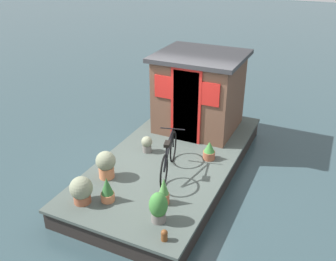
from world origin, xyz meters
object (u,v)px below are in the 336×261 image
object	(u,v)px
potted_plant_ivy	(106,164)
potted_plant_sage	(147,144)
bicycle	(169,157)
potted_plant_lavender	(209,151)
potted_plant_rosemary	(164,191)
potted_plant_geranium	(158,207)
houseboat_cabin	(199,92)
potted_plant_thyme	(81,190)
potted_plant_mint	(107,190)
mooring_bollard	(164,235)

from	to	relation	value
potted_plant_ivy	potted_plant_sage	bearing A→B (deg)	-11.36
bicycle	potted_plant_lavender	bearing A→B (deg)	-32.57
potted_plant_sage	bicycle	bearing A→B (deg)	-125.60
potted_plant_rosemary	potted_plant_ivy	bearing A→B (deg)	79.10
potted_plant_geranium	potted_plant_rosemary	xyz separation A→B (m)	(0.47, 0.13, -0.03)
houseboat_cabin	potted_plant_sage	distance (m)	1.89
potted_plant_thyme	potted_plant_rosemary	distance (m)	1.45
potted_plant_mint	potted_plant_thyme	distance (m)	0.45
potted_plant_mint	potted_plant_ivy	world-z (taller)	potted_plant_ivy
potted_plant_mint	bicycle	bearing A→B (deg)	-25.44
potted_plant_geranium	potted_plant_lavender	world-z (taller)	potted_plant_geranium
potted_plant_sage	mooring_bollard	world-z (taller)	potted_plant_sage
potted_plant_mint	potted_plant_geranium	world-z (taller)	potted_plant_geranium
potted_plant_ivy	mooring_bollard	xyz separation A→B (m)	(-1.11, -1.79, -0.20)
potted_plant_sage	houseboat_cabin	bearing A→B (deg)	-19.17
houseboat_cabin	bicycle	distance (m)	2.30
potted_plant_ivy	potted_plant_thyme	distance (m)	0.86
potted_plant_mint	potted_plant_ivy	distance (m)	0.77
mooring_bollard	potted_plant_mint	bearing A→B (deg)	70.50
potted_plant_mint	potted_plant_thyme	bearing A→B (deg)	120.87
potted_plant_geranium	mooring_bollard	size ratio (longest dim) A/B	2.77
potted_plant_ivy	potted_plant_lavender	bearing A→B (deg)	-46.51
potted_plant_sage	potted_plant_thyme	distance (m)	2.09
potted_plant_lavender	potted_plant_thyme	bearing A→B (deg)	146.94
bicycle	potted_plant_rosemary	distance (m)	0.98
houseboat_cabin	potted_plant_lavender	xyz separation A→B (m)	(-1.36, -0.78, -0.75)
potted_plant_lavender	bicycle	bearing A→B (deg)	147.43
potted_plant_thyme	houseboat_cabin	bearing A→B (deg)	-11.62
houseboat_cabin	potted_plant_sage	world-z (taller)	houseboat_cabin
bicycle	houseboat_cabin	bearing A→B (deg)	5.87
mooring_bollard	potted_plant_rosemary	bearing A→B (deg)	26.10
bicycle	potted_plant_rosemary	bearing A→B (deg)	-160.26
potted_plant_sage	potted_plant_thyme	bearing A→B (deg)	174.65
houseboat_cabin	potted_plant_rosemary	bearing A→B (deg)	-169.91
houseboat_cabin	potted_plant_thyme	size ratio (longest dim) A/B	3.96
potted_plant_geranium	mooring_bollard	xyz separation A→B (m)	(-0.37, -0.29, -0.18)
potted_plant_sage	potted_plant_thyme	xyz separation A→B (m)	(-2.08, 0.20, 0.07)
houseboat_cabin	bicycle	xyz separation A→B (m)	(-2.22, -0.23, -0.57)
potted_plant_lavender	potted_plant_rosemary	distance (m)	1.79
potted_plant_mint	potted_plant_rosemary	world-z (taller)	potted_plant_rosemary
houseboat_cabin	potted_plant_thyme	world-z (taller)	houseboat_cabin
potted_plant_thyme	potted_plant_rosemary	size ratio (longest dim) A/B	0.98
bicycle	potted_plant_geranium	xyz separation A→B (m)	(-1.39, -0.46, -0.09)
potted_plant_sage	potted_plant_geranium	world-z (taller)	potted_plant_geranium
potted_plant_lavender	mooring_bollard	distance (m)	2.63
potted_plant_ivy	mooring_bollard	size ratio (longest dim) A/B	2.83
potted_plant_mint	potted_plant_sage	bearing A→B (deg)	5.84
potted_plant_sage	potted_plant_lavender	size ratio (longest dim) A/B	0.89
houseboat_cabin	potted_plant_thyme	xyz separation A→B (m)	(-3.73, 0.77, -0.68)
mooring_bollard	potted_plant_lavender	bearing A→B (deg)	4.25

